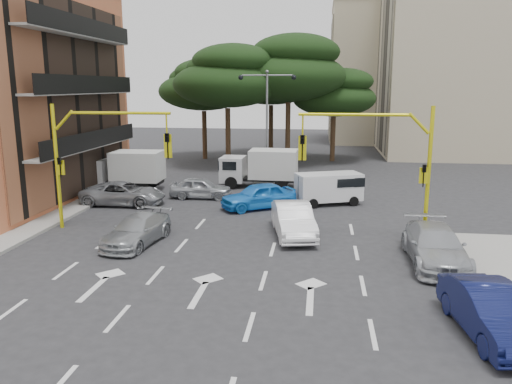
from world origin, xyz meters
TOP-DOWN VIEW (x-y plane):
  - ground at (0.00, 0.00)m, footprint 120.00×120.00m
  - median_strip at (0.00, 16.00)m, footprint 1.40×6.00m
  - apartment_beige_near at (19.95, 32.00)m, footprint 20.20×12.15m
  - apartment_beige_far at (12.95, 44.00)m, footprint 16.20×12.15m
  - pine_left_near at (-3.94, 21.96)m, footprint 9.15×9.15m
  - pine_center at (1.06, 23.96)m, footprint 9.98×9.98m
  - pine_left_far at (-6.94, 25.96)m, footprint 8.32×8.32m
  - pine_right at (5.06, 25.96)m, footprint 7.49×7.49m
  - pine_back at (-0.94, 28.96)m, footprint 9.15×9.15m
  - signal_mast_right at (6.80, 1.99)m, footprint 5.79×0.37m
  - signal_mast_left at (-6.80, 1.99)m, footprint 5.79×0.37m
  - street_lamp_center at (0.00, 16.00)m, footprint 4.16×0.36m
  - car_white_hatch at (2.74, 2.13)m, footprint 2.49×4.84m
  - car_blue_compact at (0.50, 7.10)m, footprint 4.55×3.73m
  - car_silver_wagon at (-3.99, 0.01)m, footprint 2.33×4.51m
  - car_silver_cross_a at (-7.44, 7.00)m, footprint 4.84×2.27m
  - car_silver_cross_b at (-3.36, 9.28)m, footprint 3.82×1.59m
  - car_navy_parked at (8.70, -6.65)m, footprint 2.05×4.47m
  - car_silver_parked at (8.44, -0.90)m, footprint 2.08×5.04m
  - van_white at (4.44, 8.68)m, footprint 4.09×2.93m
  - box_truck_a at (-9.00, 11.01)m, footprint 5.37×2.37m
  - box_truck_b at (-0.18, 13.14)m, footprint 5.32×2.34m

SIDE VIEW (x-z plane):
  - ground at x=0.00m, z-range 0.00..0.00m
  - median_strip at x=0.00m, z-range 0.00..0.15m
  - car_silver_wagon at x=-3.99m, z-range 0.00..1.25m
  - car_silver_cross_b at x=-3.36m, z-range 0.00..1.29m
  - car_silver_cross_a at x=-7.44m, z-range 0.00..1.34m
  - car_navy_parked at x=8.70m, z-range 0.00..1.42m
  - car_silver_parked at x=8.44m, z-range 0.00..1.46m
  - car_blue_compact at x=0.50m, z-range 0.00..1.46m
  - car_white_hatch at x=2.74m, z-range 0.00..1.52m
  - van_white at x=4.44m, z-range 0.00..1.87m
  - box_truck_b at x=-0.18m, z-range 0.00..2.59m
  - box_truck_a at x=-9.00m, z-range 0.00..2.61m
  - signal_mast_right at x=6.80m, z-range 0.88..6.88m
  - signal_mast_left at x=-6.80m, z-range 0.88..6.88m
  - street_lamp_center at x=0.00m, z-range 1.54..9.31m
  - pine_right at x=5.06m, z-range 2.03..10.40m
  - pine_left_far at x=-6.94m, z-range 2.26..11.56m
  - pine_left_near at x=-3.94m, z-range 2.49..12.72m
  - pine_back at x=-0.94m, z-range 2.49..12.72m
  - pine_center at x=1.06m, z-range 2.72..13.88m
  - apartment_beige_far at x=12.95m, z-range 0.00..16.70m
  - apartment_beige_near at x=19.95m, z-range 0.00..18.70m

